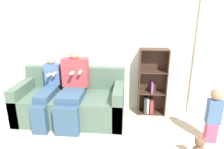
{
  "coord_description": "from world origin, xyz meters",
  "views": [
    {
      "loc": [
        0.9,
        -2.58,
        1.8
      ],
      "look_at": [
        0.62,
        0.56,
        0.81
      ],
      "focal_mm": 32.0,
      "sensor_mm": 36.0,
      "label": 1
    }
  ],
  "objects": [
    {
      "name": "bookshelf",
      "position": [
        1.31,
        0.84,
        0.52
      ],
      "size": [
        0.49,
        0.24,
        1.2
      ],
      "color": "#3D281E",
      "rests_on": "ground_plane"
    },
    {
      "name": "ground_plane",
      "position": [
        0.0,
        0.0,
        0.0
      ],
      "size": [
        14.0,
        14.0,
        0.0
      ],
      "primitive_type": "plane",
      "color": "beige"
    },
    {
      "name": "child_seated",
      "position": [
        -0.43,
        0.37,
        0.56
      ],
      "size": [
        0.27,
        0.81,
        1.11
      ],
      "color": "#335170",
      "rests_on": "ground_plane"
    },
    {
      "name": "teddy_bear",
      "position": [
        1.8,
        -0.37,
        0.15
      ],
      "size": [
        0.16,
        0.13,
        0.32
      ],
      "color": "brown",
      "rests_on": "ground_plane"
    },
    {
      "name": "toddler_standing",
      "position": [
        2.1,
        0.03,
        0.45
      ],
      "size": [
        0.19,
        0.16,
        0.81
      ],
      "color": "#DB4C75",
      "rests_on": "ground_plane"
    },
    {
      "name": "back_wall",
      "position": [
        0.0,
        0.96,
        1.27
      ],
      "size": [
        10.0,
        0.06,
        2.55
      ],
      "color": "silver",
      "rests_on": "ground_plane"
    },
    {
      "name": "couch",
      "position": [
        -0.08,
        0.5,
        0.29
      ],
      "size": [
        1.8,
        0.83,
        0.85
      ],
      "color": "#4C6656",
      "rests_on": "ground_plane"
    },
    {
      "name": "curtain_panel",
      "position": [
        2.33,
        0.91,
        1.03
      ],
      "size": [
        0.63,
        0.04,
        2.06
      ],
      "color": "beige",
      "rests_on": "ground_plane"
    },
    {
      "name": "adult_seated",
      "position": [
        -0.01,
        0.41,
        0.64
      ],
      "size": [
        0.44,
        0.79,
        1.25
      ],
      "color": "#335170",
      "rests_on": "ground_plane"
    }
  ]
}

